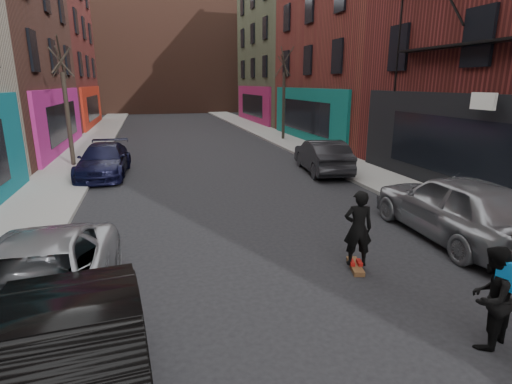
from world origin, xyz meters
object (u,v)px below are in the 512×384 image
skateboarder (358,228)px  tree_right_far (284,87)px  parked_left_far (37,286)px  pedestrian (491,297)px  parked_left_end (104,160)px  parked_right_far (457,207)px  skateboard (355,266)px  tree_left_far (65,93)px  parked_right_end (322,156)px

skateboarder → tree_right_far: bearing=-88.5°
parked_left_far → skateboarder: size_ratio=2.97×
pedestrian → parked_left_far: bearing=-42.5°
pedestrian → parked_left_end: bearing=-86.9°
parked_right_far → parked_left_end: bearing=-44.6°
skateboarder → pedestrian: 2.88m
tree_right_far → skateboard: (-4.83, -19.02, -3.48)m
parked_left_far → parked_left_end: 11.15m
parked_left_end → parked_right_far: 13.44m
tree_right_far → pedestrian: tree_right_far is taller
tree_left_far → pedestrian: 18.01m
parked_left_end → skateboard: 12.25m
parked_right_far → tree_left_far: bearing=-46.1°
tree_left_far → tree_right_far: tree_right_far is taller
skateboarder → parked_left_far: bearing=20.2°
tree_right_far → parked_left_end: size_ratio=1.47×
parked_left_end → pedestrian: 15.02m
tree_right_far → parked_left_far: size_ratio=1.41×
parked_left_far → parked_right_end: bearing=47.1°
tree_right_far → parked_right_far: size_ratio=1.36×
parked_right_far → tree_right_far: bearing=-92.9°
skateboard → pedestrian: pedestrian is taller
parked_right_end → parked_left_far: bearing=53.2°
parked_left_end → parked_right_end: size_ratio=1.05×
parked_right_far → parked_right_end: 8.10m
parked_left_far → pedestrian: size_ratio=3.05×
tree_right_far → parked_right_end: 10.54m
parked_left_end → pedestrian: bearing=-60.4°
tree_right_far → parked_left_far: (-10.80, -19.49, -2.86)m
parked_right_far → parked_right_end: size_ratio=1.14×
tree_right_far → pedestrian: 22.41m
parked_right_end → skateboard: (-3.23, -8.98, -0.67)m
tree_right_far → parked_left_end: (-10.80, -8.34, -2.86)m
tree_left_far → parked_right_far: (10.80, -12.13, -2.53)m
parked_right_far → skateboarder: (-3.23, -0.89, 0.06)m
tree_left_far → parked_left_end: size_ratio=1.41×
skateboard → pedestrian: size_ratio=0.51×
skateboard → skateboarder: bearing=0.0°
pedestrian → tree_left_far: bearing=-85.6°
parked_right_end → pedestrian: size_ratio=2.77×
skateboarder → parked_right_end: bearing=-94.0°
tree_left_far → parked_left_end: bearing=-55.7°
parked_right_far → skateboard: 3.44m
parked_right_end → parked_left_end: bearing=-3.0°
parked_left_far → skateboarder: bearing=5.9°
parked_left_end → parked_right_end: bearing=-6.9°
parked_left_far → parked_right_end: parked_right_end is taller
tree_left_far → parked_left_far: size_ratio=1.34×
tree_left_far → tree_right_far: (12.40, 6.00, 0.15)m
skateboarder → pedestrian: bearing=118.0°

